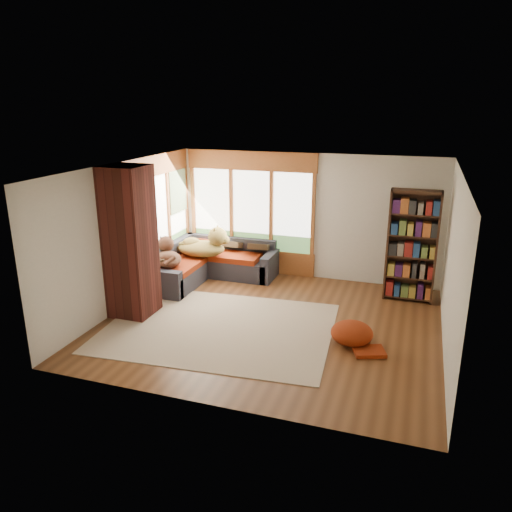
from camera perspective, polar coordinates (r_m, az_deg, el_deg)
The scene contains 17 objects.
floor at distance 8.52m, azimuth 1.68°, elevation -7.67°, with size 5.50×5.50×0.00m, color #542F17.
ceiling at distance 7.78m, azimuth 1.85°, elevation 9.93°, with size 5.50×5.50×0.00m, color white.
wall_back at distance 10.39m, azimuth 5.76°, elevation 4.51°, with size 5.50×0.04×2.60m, color silver.
wall_front at distance 5.85m, azimuth -5.38°, elevation -6.03°, with size 5.50×0.04×2.60m, color silver.
wall_left at distance 9.20m, azimuth -14.89°, elevation 2.28°, with size 0.04×5.00×2.60m, color silver.
wall_right at distance 7.76m, azimuth 21.58°, elevation -1.19°, with size 0.04×5.00×2.60m, color silver.
windows_back at distance 10.67m, azimuth -0.58°, elevation 5.22°, with size 2.82×0.10×1.90m.
windows_left at distance 10.16m, azimuth -11.11°, elevation 4.26°, with size 0.10×2.62×1.90m.
roller_blind at distance 10.78m, azimuth -8.94°, elevation 7.30°, with size 0.03×0.72×0.90m, color gray.
brick_chimney at distance 8.73m, azimuth -14.20°, elevation 1.52°, with size 0.70×0.70×2.60m, color #471914.
sectional_sofa at distance 10.53m, azimuth -5.82°, elevation -0.95°, with size 2.20×2.20×0.80m.
area_rug at distance 8.38m, azimuth -4.21°, elevation -8.12°, with size 3.68×2.82×0.01m, color silver.
bookshelf at distance 9.57m, azimuth 17.37°, elevation 1.06°, with size 0.89×0.30×2.09m.
pouf at distance 7.92m, azimuth 10.90°, elevation -8.56°, with size 0.65×0.65×0.35m, color maroon.
dog_tan at distance 10.31m, azimuth -5.82°, elevation 1.64°, with size 1.08×0.74×0.56m.
dog_brindle at distance 9.90m, azimuth -10.12°, elevation 0.45°, with size 0.86×0.94×0.46m.
throw_pillows at distance 10.51m, azimuth -5.38°, elevation 1.62°, with size 1.98×1.68×0.45m.
Camera 1 is at (2.21, -7.39, 3.63)m, focal length 35.00 mm.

